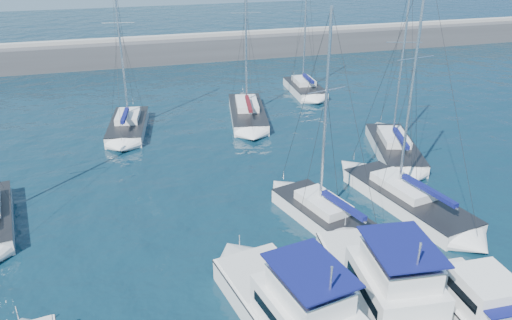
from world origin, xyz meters
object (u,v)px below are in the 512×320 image
object	(u,v)px
motor_yacht_port_inner	(296,317)
sailboat_back_c	(305,88)
sailboat_mid_e	(394,148)
sailboat_mid_c	(327,216)
motor_yacht_stbd_inner	(386,291)
motor_yacht_stbd_outer	(474,304)
sailboat_mid_d	(407,199)
sailboat_back_a	(128,125)
sailboat_back_b	(247,113)

from	to	relation	value
motor_yacht_port_inner	sailboat_back_c	xyz separation A→B (m)	(13.92, 34.38, -0.61)
sailboat_mid_e	sailboat_back_c	size ratio (longest dim) A/B	1.00
motor_yacht_port_inner	sailboat_mid_c	size ratio (longest dim) A/B	0.78
motor_yacht_stbd_inner	motor_yacht_stbd_outer	xyz separation A→B (m)	(3.52, -1.75, -0.19)
motor_yacht_port_inner	sailboat_mid_e	size ratio (longest dim) A/B	0.73
motor_yacht_stbd_outer	sailboat_back_c	xyz separation A→B (m)	(5.81, 35.73, -0.42)
sailboat_mid_d	motor_yacht_stbd_inner	bearing A→B (deg)	-137.76
motor_yacht_port_inner	sailboat_back_c	bearing A→B (deg)	57.86
sailboat_mid_d	sailboat_back_c	world-z (taller)	sailboat_mid_d
motor_yacht_port_inner	sailboat_mid_e	world-z (taller)	sailboat_mid_e
motor_yacht_stbd_outer	sailboat_mid_d	distance (m)	10.58
motor_yacht_stbd_inner	motor_yacht_stbd_outer	world-z (taller)	motor_yacht_stbd_inner
motor_yacht_port_inner	motor_yacht_stbd_inner	world-z (taller)	same
motor_yacht_stbd_inner	sailboat_back_a	xyz separation A→B (m)	(-10.19, 27.45, -0.61)
sailboat_mid_e	sailboat_back_b	xyz separation A→B (m)	(-9.06, 11.61, 0.00)
sailboat_mid_c	sailboat_mid_e	size ratio (longest dim) A/B	0.94
motor_yacht_port_inner	sailboat_back_a	size ratio (longest dim) A/B	0.68
sailboat_back_a	sailboat_back_b	distance (m)	11.20
sailboat_back_a	motor_yacht_port_inner	bearing A→B (deg)	-69.35
sailboat_back_a	sailboat_back_b	xyz separation A→B (m)	(11.20, 0.36, -0.01)
sailboat_mid_e	motor_yacht_port_inner	bearing A→B (deg)	-114.04
sailboat_back_c	motor_yacht_stbd_outer	bearing A→B (deg)	-95.01
sailboat_back_a	motor_yacht_stbd_outer	bearing A→B (deg)	-55.54
sailboat_mid_c	motor_yacht_stbd_outer	bearing A→B (deg)	-87.56
sailboat_mid_c	sailboat_back_c	distance (m)	27.49
motor_yacht_port_inner	sailboat_back_c	size ratio (longest dim) A/B	0.73
sailboat_mid_e	sailboat_back_b	bearing A→B (deg)	145.41
sailboat_mid_e	sailboat_mid_c	bearing A→B (deg)	-121.48
motor_yacht_stbd_inner	sailboat_mid_c	xyz separation A→B (m)	(0.58, 7.92, -0.63)
motor_yacht_port_inner	sailboat_back_b	xyz separation A→B (m)	(5.61, 28.21, -0.62)
sailboat_mid_d	sailboat_mid_e	bearing A→B (deg)	54.80
motor_yacht_port_inner	sailboat_back_a	world-z (taller)	sailboat_back_a
motor_yacht_stbd_inner	sailboat_mid_c	bearing A→B (deg)	92.25
motor_yacht_stbd_inner	sailboat_mid_d	world-z (taller)	sailboat_mid_d
motor_yacht_port_inner	sailboat_mid_d	bearing A→B (deg)	28.46
motor_yacht_stbd_outer	sailboat_back_a	xyz separation A→B (m)	(-13.70, 29.20, -0.42)
motor_yacht_stbd_inner	sailboat_back_b	distance (m)	27.83
sailboat_mid_c	sailboat_back_c	xyz separation A→B (m)	(8.74, 26.06, 0.02)
motor_yacht_stbd_inner	sailboat_back_c	bearing A→B (deg)	81.08
motor_yacht_port_inner	sailboat_back_b	size ratio (longest dim) A/B	0.66
motor_yacht_stbd_inner	sailboat_back_c	world-z (taller)	sailboat_back_c
motor_yacht_stbd_outer	sailboat_mid_e	xyz separation A→B (m)	(6.56, 17.95, -0.44)
sailboat_back_c	motor_yacht_stbd_inner	bearing A→B (deg)	-101.12
sailboat_back_a	sailboat_back_b	world-z (taller)	sailboat_back_b
motor_yacht_stbd_inner	sailboat_mid_e	distance (m)	19.08
motor_yacht_stbd_outer	motor_yacht_stbd_inner	bearing A→B (deg)	156.43
motor_yacht_stbd_outer	sailboat_mid_e	distance (m)	19.11
sailboat_mid_c	sailboat_mid_d	xyz separation A→B (m)	(5.87, 0.49, 0.00)
motor_yacht_port_inner	sailboat_mid_c	bearing A→B (deg)	48.00
sailboat_mid_d	sailboat_back_c	size ratio (longest dim) A/B	1.09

